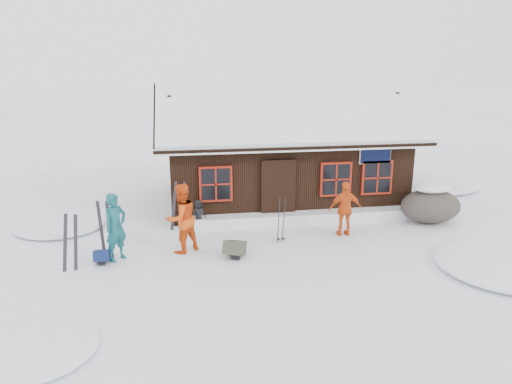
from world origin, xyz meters
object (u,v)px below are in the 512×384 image
at_px(skier_orange_right, 345,209).
at_px(backpack_olive, 235,251).
at_px(boulder, 431,205).
at_px(skier_orange_left, 181,218).
at_px(backpack_blue, 102,258).
at_px(ski_pair_left, 70,244).
at_px(skier_teal, 116,227).
at_px(ski_poles, 281,220).
at_px(skier_crouched, 199,214).

bearing_deg(skier_orange_right, backpack_olive, 18.65).
relative_size(boulder, backpack_olive, 2.99).
distance_m(skier_orange_left, boulder, 8.07).
bearing_deg(backpack_blue, skier_orange_right, 5.20).
xyz_separation_m(boulder, ski_pair_left, (-10.73, -2.11, 0.16)).
distance_m(skier_teal, ski_poles, 4.61).
relative_size(ski_pair_left, backpack_blue, 3.03).
xyz_separation_m(backpack_blue, backpack_olive, (3.49, -0.13, 0.04)).
xyz_separation_m(skier_teal, skier_crouched, (2.25, 2.07, -0.45)).
bearing_deg(ski_pair_left, boulder, 16.87).
distance_m(skier_crouched, boulder, 7.45).
bearing_deg(backpack_olive, skier_orange_right, 41.77).
height_order(skier_teal, skier_orange_right, skier_teal).
bearing_deg(backpack_blue, skier_teal, 21.32).
height_order(skier_crouched, backpack_blue, skier_crouched).
height_order(skier_crouched, boulder, boulder).
height_order(skier_teal, skier_crouched, skier_teal).
xyz_separation_m(ski_pair_left, backpack_olive, (4.16, 0.25, -0.56)).
bearing_deg(ski_poles, skier_orange_right, 6.13).
xyz_separation_m(skier_orange_right, backpack_olive, (-3.45, -1.13, -0.66)).
height_order(skier_orange_left, ski_poles, skier_orange_left).
xyz_separation_m(boulder, backpack_olive, (-6.57, -1.86, -0.40)).
relative_size(ski_poles, backpack_olive, 2.10).
relative_size(skier_teal, skier_crouched, 1.96).
height_order(skier_orange_right, backpack_blue, skier_orange_right).
height_order(skier_orange_left, skier_orange_right, skier_orange_left).
bearing_deg(boulder, skier_orange_right, -166.74).
distance_m(skier_orange_left, skier_orange_right, 4.87).
xyz_separation_m(ski_poles, backpack_blue, (-4.95, -0.79, -0.51)).
distance_m(skier_orange_right, backpack_olive, 3.69).
bearing_deg(backpack_blue, backpack_olive, -5.08).
bearing_deg(backpack_olive, boulder, 39.50).
relative_size(skier_crouched, backpack_olive, 1.44).
bearing_deg(ski_poles, backpack_olive, -147.95).
distance_m(skier_orange_left, backpack_blue, 2.31).
bearing_deg(boulder, skier_orange_left, -170.94).
bearing_deg(backpack_blue, ski_pair_left, -153.73).
xyz_separation_m(boulder, ski_poles, (-5.12, -0.95, 0.07)).
bearing_deg(ski_pair_left, skier_orange_left, 22.63).
relative_size(skier_orange_left, ski_poles, 1.41).
bearing_deg(ski_poles, skier_teal, -172.36).
relative_size(skier_crouched, boulder, 0.48).
bearing_deg(backpack_olive, ski_poles, 55.73).
bearing_deg(skier_crouched, ski_pair_left, -169.72).
bearing_deg(skier_orange_right, boulder, -166.19).
relative_size(ski_poles, backpack_blue, 2.64).
relative_size(skier_orange_left, skier_crouched, 2.06).
relative_size(boulder, ski_poles, 1.42).
distance_m(skier_teal, skier_orange_right, 6.60).
distance_m(skier_teal, skier_orange_left, 1.74).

